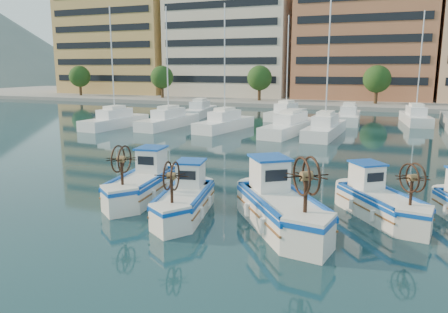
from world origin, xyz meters
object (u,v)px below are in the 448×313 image
Objects in this scene: fishing_boat_a at (143,182)px; fishing_boat_b at (185,198)px; fishing_boat_d at (379,200)px; fishing_boat_c at (280,205)px.

fishing_boat_a is 1.07× the size of fishing_boat_b.
fishing_boat_d is at bearing 7.76° from fishing_boat_b.
fishing_boat_d is (3.37, 2.47, -0.14)m from fishing_boat_c.
fishing_boat_a is at bearing 149.76° from fishing_boat_d.
fishing_boat_c is 1.21× the size of fishing_boat_d.
fishing_boat_d reaches higher than fishing_boat_b.
fishing_boat_b is 3.88m from fishing_boat_c.
fishing_boat_c is (3.88, 0.08, 0.14)m from fishing_boat_b.
fishing_boat_a is 6.79m from fishing_boat_c.
fishing_boat_c reaches higher than fishing_boat_b.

